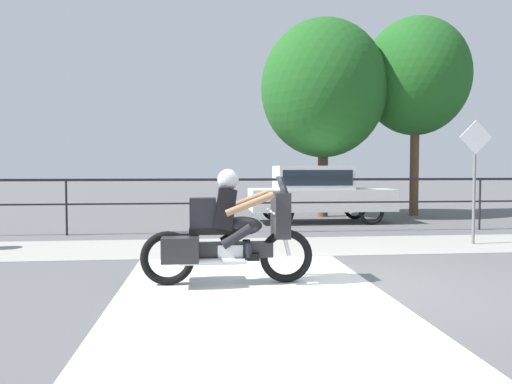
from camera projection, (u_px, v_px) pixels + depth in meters
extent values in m
plane|color=#565659|center=(346.00, 286.00, 6.68)|extent=(120.00, 120.00, 0.00)
cube|color=#99968E|center=(299.00, 246.00, 10.06)|extent=(44.00, 2.40, 0.01)
cube|color=silver|center=(251.00, 292.00, 6.35)|extent=(3.37, 6.00, 0.01)
cube|color=black|center=(282.00, 179.00, 12.14)|extent=(36.00, 0.04, 0.06)
cube|color=black|center=(282.00, 203.00, 12.17)|extent=(36.00, 0.03, 0.04)
cylinder|color=black|center=(66.00, 207.00, 11.65)|extent=(0.05, 0.05, 1.33)
cylinder|color=black|center=(282.00, 205.00, 12.17)|extent=(0.05, 0.05, 1.33)
cylinder|color=black|center=(480.00, 204.00, 12.70)|extent=(0.05, 0.05, 1.33)
torus|color=black|center=(286.00, 256.00, 6.86)|extent=(0.73, 0.11, 0.73)
torus|color=black|center=(168.00, 258.00, 6.69)|extent=(0.73, 0.11, 0.73)
cube|color=#232326|center=(228.00, 250.00, 6.77)|extent=(1.23, 0.22, 0.20)
cube|color=silver|center=(230.00, 253.00, 6.78)|extent=(0.34, 0.26, 0.26)
ellipsoid|color=#232326|center=(242.00, 226.00, 6.78)|extent=(0.56, 0.30, 0.26)
cube|color=black|center=(216.00, 231.00, 6.74)|extent=(0.71, 0.28, 0.08)
cube|color=#232326|center=(281.00, 215.00, 6.82)|extent=(0.20, 0.57, 0.61)
cube|color=#1E232B|center=(282.00, 185.00, 6.81)|extent=(0.10, 0.49, 0.24)
cylinder|color=silver|center=(270.00, 211.00, 6.81)|extent=(0.04, 0.70, 0.04)
cylinder|color=silver|center=(214.00, 262.00, 6.60)|extent=(0.89, 0.09, 0.09)
cube|color=#232326|center=(180.00, 250.00, 6.47)|extent=(0.48, 0.28, 0.33)
cube|color=#232326|center=(182.00, 244.00, 6.94)|extent=(0.48, 0.28, 0.33)
cylinder|color=silver|center=(284.00, 235.00, 6.84)|extent=(0.19, 0.06, 0.57)
cube|color=black|center=(225.00, 209.00, 6.74)|extent=(0.31, 0.36, 0.57)
sphere|color=#8C6647|center=(228.00, 181.00, 6.73)|extent=(0.23, 0.23, 0.23)
sphere|color=#B7B7BC|center=(228.00, 180.00, 6.73)|extent=(0.29, 0.29, 0.29)
cylinder|color=black|center=(237.00, 236.00, 6.63)|extent=(0.44, 0.13, 0.34)
cylinder|color=black|center=(248.00, 250.00, 6.65)|extent=(0.11, 0.11, 0.19)
cube|color=black|center=(252.00, 257.00, 6.66)|extent=(0.20, 0.10, 0.09)
cylinder|color=black|center=(236.00, 233.00, 6.92)|extent=(0.44, 0.13, 0.34)
cylinder|color=black|center=(246.00, 247.00, 6.95)|extent=(0.11, 0.11, 0.19)
cube|color=black|center=(250.00, 253.00, 6.96)|extent=(0.20, 0.10, 0.09)
cylinder|color=#8C6647|center=(250.00, 204.00, 6.47)|extent=(0.65, 0.09, 0.32)
cylinder|color=#8C6647|center=(246.00, 201.00, 7.07)|extent=(0.65, 0.09, 0.32)
cube|color=black|center=(203.00, 213.00, 6.71)|extent=(0.35, 0.25, 0.42)
cube|color=silver|center=(320.00, 199.00, 14.45)|extent=(4.09, 1.65, 0.61)
cube|color=silver|center=(312.00, 177.00, 14.39)|extent=(2.13, 1.45, 0.66)
cube|color=#19232D|center=(347.00, 177.00, 14.50)|extent=(0.04, 1.28, 0.53)
cube|color=#19232D|center=(312.00, 177.00, 14.39)|extent=(1.96, 1.48, 0.43)
torus|color=black|center=(371.00, 212.00, 13.84)|extent=(0.73, 0.11, 0.73)
torus|color=black|center=(355.00, 208.00, 15.34)|extent=(0.73, 0.11, 0.73)
torus|color=black|center=(281.00, 213.00, 13.58)|extent=(0.73, 0.11, 0.73)
torus|color=black|center=(273.00, 208.00, 15.08)|extent=(0.73, 0.11, 0.73)
cylinder|color=slate|center=(474.00, 187.00, 10.26)|extent=(0.06, 0.06, 2.36)
cube|color=white|center=(476.00, 137.00, 10.19)|extent=(0.70, 0.02, 0.70)
cylinder|color=brown|center=(414.00, 168.00, 16.57)|extent=(0.29, 0.29, 3.15)
ellipsoid|color=#1E561E|center=(416.00, 76.00, 16.42)|extent=(3.51, 3.51, 3.86)
cylinder|color=brown|center=(323.00, 178.00, 16.21)|extent=(0.33, 0.33, 2.48)
ellipsoid|color=#1E561E|center=(323.00, 89.00, 16.08)|extent=(4.03, 4.03, 4.44)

